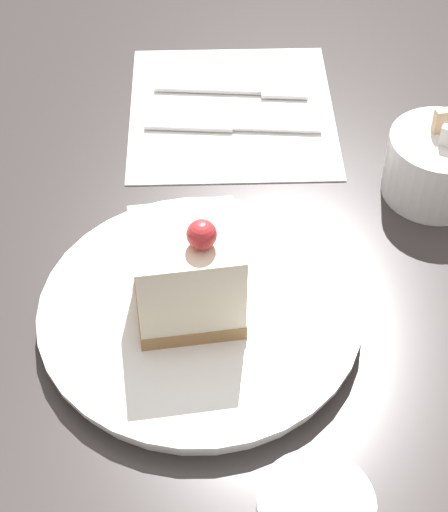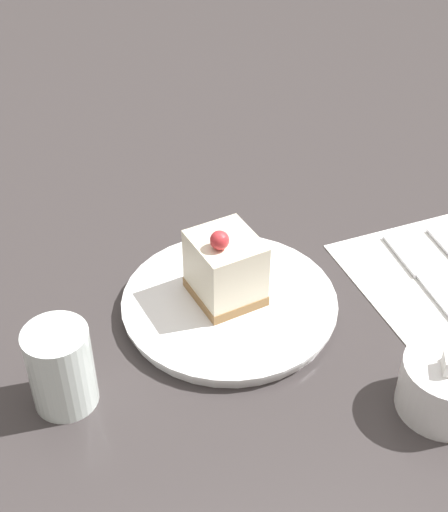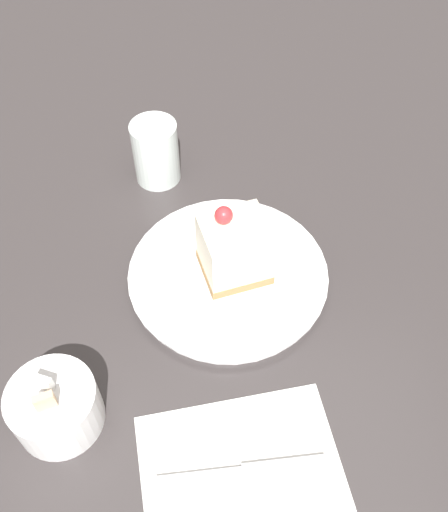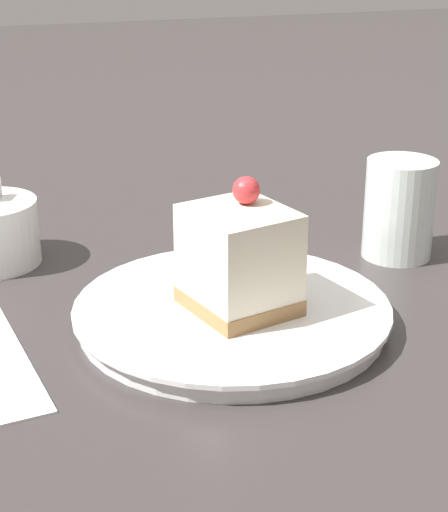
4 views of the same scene
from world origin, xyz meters
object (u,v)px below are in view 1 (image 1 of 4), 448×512
object	(u,v)px
cake_slice	(188,273)
fork	(245,90)
plate	(200,313)
sugar_bowl	(438,165)
knife	(216,126)

from	to	relation	value
cake_slice	fork	xyz separation A→B (m)	(-0.30, 0.02, -0.05)
plate	cake_slice	bearing A→B (deg)	-68.90
plate	cake_slice	xyz separation A→B (m)	(0.00, -0.01, 0.05)
plate	fork	size ratio (longest dim) A/B	1.58
fork	sugar_bowl	world-z (taller)	sugar_bowl
plate	knife	bearing A→B (deg)	-177.54
plate	cake_slice	world-z (taller)	cake_slice
plate	sugar_bowl	world-z (taller)	sugar_bowl
plate	cake_slice	size ratio (longest dim) A/B	2.45
plate	sugar_bowl	bearing A→B (deg)	131.26
cake_slice	fork	distance (m)	0.31
knife	sugar_bowl	distance (m)	0.22
fork	plate	bearing A→B (deg)	-4.49
fork	sugar_bowl	size ratio (longest dim) A/B	1.71
plate	fork	world-z (taller)	plate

